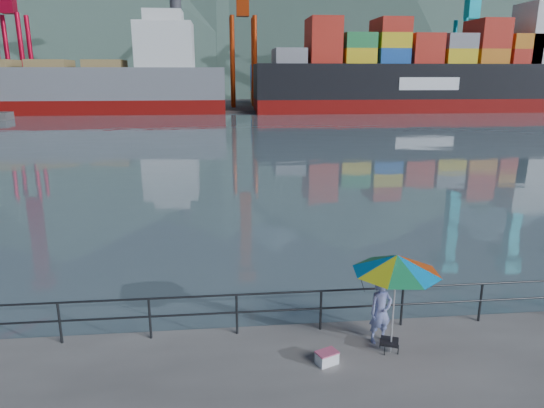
# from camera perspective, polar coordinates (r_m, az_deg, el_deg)

# --- Properties ---
(harbor_water) EXTENTS (500.00, 280.00, 0.00)m
(harbor_water) POSITION_cam_1_polar(r_m,az_deg,el_deg) (138.75, -6.33, 12.45)
(harbor_water) COLOR slate
(harbor_water) RESTS_ON ground
(far_dock) EXTENTS (200.00, 40.00, 0.40)m
(far_dock) POSITION_cam_1_polar(r_m,az_deg,el_deg) (102.21, -0.69, 11.66)
(far_dock) COLOR #514F4C
(far_dock) RESTS_ON ground
(guardrail) EXTENTS (22.00, 0.06, 1.03)m
(guardrail) POSITION_cam_1_polar(r_m,az_deg,el_deg) (11.68, -9.20, -12.84)
(guardrail) COLOR #2D3033
(guardrail) RESTS_ON ground
(mountains) EXTENTS (600.00, 332.80, 80.00)m
(mountains) POSITION_cam_1_polar(r_m,az_deg,el_deg) (221.67, 4.41, 22.63)
(mountains) COLOR #385147
(mountains) RESTS_ON ground
(port_cranes) EXTENTS (116.00, 28.00, 38.40)m
(port_cranes) POSITION_cam_1_polar(r_m,az_deg,el_deg) (97.94, 12.98, 20.54)
(port_cranes) COLOR red
(port_cranes) RESTS_ON ground
(container_stacks) EXTENTS (58.00, 5.40, 7.80)m
(container_stacks) POSITION_cam_1_polar(r_m,az_deg,el_deg) (106.89, 12.16, 13.04)
(container_stacks) COLOR gray
(container_stacks) RESTS_ON ground
(fisherman) EXTENTS (0.61, 0.47, 1.50)m
(fisherman) POSITION_cam_1_polar(r_m,az_deg,el_deg) (11.49, 12.65, -12.22)
(fisherman) COLOR navy
(fisherman) RESTS_ON ground
(beach_umbrella) EXTENTS (2.31, 2.31, 2.29)m
(beach_umbrella) POSITION_cam_1_polar(r_m,az_deg,el_deg) (10.57, 14.46, -6.81)
(beach_umbrella) COLOR white
(beach_umbrella) RESTS_ON ground
(folding_stool) EXTENTS (0.51, 0.51, 0.26)m
(folding_stool) POSITION_cam_1_polar(r_m,az_deg,el_deg) (11.46, 13.61, -15.87)
(folding_stool) COLOR black
(folding_stool) RESTS_ON ground
(cooler_bag) EXTENTS (0.51, 0.44, 0.25)m
(cooler_bag) POSITION_cam_1_polar(r_m,az_deg,el_deg) (10.82, 6.47, -17.58)
(cooler_bag) COLOR white
(cooler_bag) RESTS_ON ground
(fishing_rod) EXTENTS (0.62, 1.51, 1.14)m
(fishing_rod) POSITION_cam_1_polar(r_m,az_deg,el_deg) (12.79, 10.39, -12.92)
(fishing_rod) COLOR black
(fishing_rod) RESTS_ON ground
(bulk_carrier) EXTENTS (52.48, 9.08, 14.50)m
(bulk_carrier) POSITION_cam_1_polar(r_m,az_deg,el_deg) (86.80, -22.24, 12.71)
(bulk_carrier) COLOR #6F0A08
(bulk_carrier) RESTS_ON ground
(container_ship) EXTENTS (55.56, 9.26, 18.10)m
(container_ship) POSITION_cam_1_polar(r_m,az_deg,el_deg) (89.15, 17.87, 14.26)
(container_ship) COLOR #6F0A08
(container_ship) RESTS_ON ground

